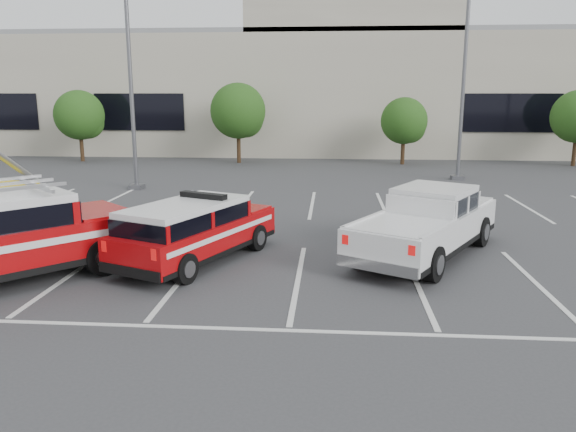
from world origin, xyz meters
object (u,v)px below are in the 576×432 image
Objects in this scene: tree_mid_right at (405,122)px; fire_chief_suv at (195,235)px; light_pole_left at (130,70)px; white_pickup at (426,230)px; light_pole_mid at (464,72)px; tree_mid_left at (240,113)px; convention_building at (326,86)px; tree_left at (81,117)px.

fire_chief_suv is (-7.79, -20.82, -1.80)m from tree_mid_right.
tree_mid_right is at bearing 92.83° from fire_chief_suv.
light_pole_left is 15.55m from white_pickup.
light_pole_left is 1.00× the size of light_pole_mid.
tree_mid_left is 0.47× the size of light_pole_left.
tree_mid_right is at bearing 114.81° from white_pickup.
light_pole_mid is at bearing -66.74° from convention_building.
light_pole_mid is 18.23m from fire_chief_suv.
tree_mid_left is 21.54m from white_pickup.
tree_mid_right is 0.39× the size of light_pole_mid.
light_pole_mid is (1.91, -6.05, 2.68)m from tree_mid_right.
light_pole_left reaches higher than tree_mid_right.
convention_building reaches higher than white_pickup.
white_pickup reaches higher than fire_chief_suv.
fire_chief_suv is (5.30, -10.78, -4.48)m from light_pole_left.
convention_building is 12.38× the size of tree_mid_left.
convention_building is 5.86× the size of light_pole_mid.
tree_mid_right is at bearing 37.50° from light_pole_left.
light_pole_mid is (21.91, -6.05, 2.41)m from tree_left.
tree_mid_left reaches higher than white_pickup.
light_pole_left reaches higher than tree_mid_left.
tree_mid_left is (-5.09, -9.82, -1.68)m from convention_building.
convention_building is 5.86× the size of light_pole_left.
light_pole_left reaches higher than tree_left.
tree_mid_right is 16.72m from light_pole_left.
convention_building is at bearing 107.97° from fire_chief_suv.
fire_chief_suv is (-2.88, -30.64, -4.01)m from convention_building.
fire_chief_suv is at bearing -95.36° from convention_building.
light_pole_left is (-8.18, -19.86, 0.47)m from convention_building.
tree_left is at bearing 180.00° from tree_mid_right.
tree_mid_right is 0.39× the size of light_pole_left.
convention_building is 21.49m from light_pole_left.
light_pole_mid is at bearing -26.92° from tree_mid_left.
tree_left is (-15.09, -9.82, -1.95)m from convention_building.
light_pole_left reaches higher than fire_chief_suv.
light_pole_mid reaches higher than white_pickup.
tree_mid_left is at bearing 180.00° from tree_mid_right.
convention_building is at bearing 116.57° from tree_mid_right.
white_pickup is at bearing -105.26° from light_pole_mid.
tree_mid_left is 0.93× the size of fire_chief_suv.
tree_mid_right is (4.91, -9.82, -2.22)m from convention_building.
fire_chief_suv is at bearing -83.93° from tree_mid_left.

